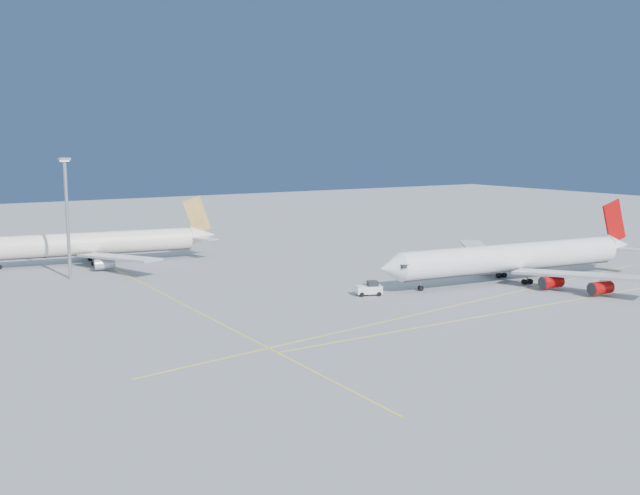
{
  "coord_description": "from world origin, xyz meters",
  "views": [
    {
      "loc": [
        -83.15,
        -93.22,
        27.25
      ],
      "look_at": [
        -10.43,
        22.5,
        7.0
      ],
      "focal_mm": 40.0,
      "sensor_mm": 36.0,
      "label": 1
    }
  ],
  "objects": [
    {
      "name": "airliner_etihad",
      "position": [
        -41.29,
        69.21,
        4.47
      ],
      "size": [
        56.14,
        51.4,
        14.67
      ],
      "rotation": [
        0.0,
        0.0,
        -0.15
      ],
      "color": "silver",
      "rests_on": "ground"
    },
    {
      "name": "airliner_virgin",
      "position": [
        23.76,
        3.77,
        4.63
      ],
      "size": [
        62.31,
        55.65,
        15.37
      ],
      "rotation": [
        0.0,
        0.0,
        -0.11
      ],
      "color": "white",
      "rests_on": "ground"
    },
    {
      "name": "ground",
      "position": [
        0.0,
        0.0,
        0.0
      ],
      "size": [
        500.0,
        500.0,
        0.0
      ],
      "primitive_type": "plane",
      "color": "slate",
      "rests_on": "ground"
    },
    {
      "name": "pushback_tug",
      "position": [
        -8.85,
        8.25,
        1.18
      ],
      "size": [
        5.06,
        4.03,
        2.55
      ],
      "rotation": [
        0.0,
        0.0,
        -0.37
      ],
      "color": "white",
      "rests_on": "ground"
    },
    {
      "name": "taxiway_lines",
      "position": [
        -14.71,
        6.34,
        0.01
      ],
      "size": [
        118.86,
        140.0,
        0.02
      ],
      "color": "#FBEB0D",
      "rests_on": "ground"
    },
    {
      "name": "light_mast",
      "position": [
        -50.7,
        53.15,
        14.29
      ],
      "size": [
        2.09,
        2.09,
        24.21
      ],
      "color": "gray",
      "rests_on": "ground"
    }
  ]
}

